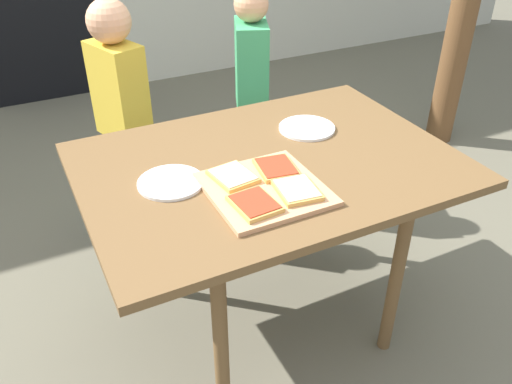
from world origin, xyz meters
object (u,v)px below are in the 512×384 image
(pizza_slice_far_left, at_px, (233,176))
(plate_white_left, at_px, (171,182))
(child_right, at_px, (252,91))
(pizza_slice_near_right, at_px, (297,190))
(cutting_board, at_px, (265,189))
(dining_table, at_px, (269,179))
(child_left, at_px, (122,108))
(pizza_slice_far_right, at_px, (276,168))
(plate_white_right, at_px, (307,128))
(pizza_slice_near_left, at_px, (255,204))

(pizza_slice_far_left, xyz_separation_m, plate_white_left, (-0.17, 0.08, -0.02))
(child_right, bearing_deg, pizza_slice_near_right, -108.85)
(pizza_slice_far_left, bearing_deg, cutting_board, -52.97)
(dining_table, relative_size, child_left, 1.11)
(plate_white_left, bearing_deg, pizza_slice_near_right, -36.96)
(child_right, bearing_deg, dining_table, -112.11)
(pizza_slice_far_right, relative_size, plate_white_right, 0.76)
(pizza_slice_near_right, height_order, child_left, child_left)
(pizza_slice_far_left, relative_size, pizza_slice_near_left, 1.04)
(pizza_slice_near_right, relative_size, pizza_slice_far_right, 0.99)
(child_right, bearing_deg, cutting_board, -113.79)
(child_left, height_order, child_right, child_left)
(pizza_slice_near_right, distance_m, child_right, 1.06)
(pizza_slice_near_left, distance_m, child_right, 1.12)
(cutting_board, relative_size, pizza_slice_near_left, 2.30)
(pizza_slice_near_left, xyz_separation_m, child_right, (0.48, 1.01, -0.13))
(cutting_board, height_order, child_right, child_right)
(plate_white_left, relative_size, child_left, 0.19)
(pizza_slice_near_right, bearing_deg, pizza_slice_far_right, 87.57)
(plate_white_right, bearing_deg, pizza_slice_far_right, -137.51)
(dining_table, xyz_separation_m, pizza_slice_far_left, (-0.16, -0.07, 0.09))
(pizza_slice_far_right, relative_size, plate_white_left, 0.76)
(child_right, bearing_deg, pizza_slice_far_left, -119.29)
(pizza_slice_near_left, distance_m, pizza_slice_near_right, 0.14)
(pizza_slice_near_left, xyz_separation_m, plate_white_left, (-0.16, 0.24, -0.02))
(dining_table, height_order, plate_white_left, plate_white_left)
(pizza_slice_near_right, xyz_separation_m, child_left, (-0.26, 1.03, -0.11))
(dining_table, xyz_separation_m, child_right, (0.32, 0.78, -0.03))
(dining_table, bearing_deg, cutting_board, -121.63)
(dining_table, relative_size, pizza_slice_near_left, 8.20)
(pizza_slice_far_right, relative_size, child_right, 0.14)
(pizza_slice_far_right, relative_size, child_left, 0.14)
(dining_table, bearing_deg, pizza_slice_near_right, -96.38)
(plate_white_right, bearing_deg, plate_white_left, -166.52)
(pizza_slice_far_left, relative_size, pizza_slice_near_right, 1.01)
(child_left, bearing_deg, pizza_slice_far_right, -73.41)
(plate_white_right, xyz_separation_m, child_right, (0.09, 0.63, -0.11))
(cutting_board, distance_m, plate_white_left, 0.29)
(cutting_board, xyz_separation_m, child_left, (-0.19, 0.96, -0.09))
(child_right, bearing_deg, plate_white_left, -130.04)
(dining_table, xyz_separation_m, pizza_slice_near_right, (-0.02, -0.22, 0.09))
(pizza_slice_far_left, bearing_deg, pizza_slice_near_left, -92.35)
(plate_white_left, bearing_deg, plate_white_right, 13.48)
(pizza_slice_far_left, xyz_separation_m, plate_white_right, (0.39, 0.21, -0.02))
(pizza_slice_near_left, bearing_deg, child_right, 64.46)
(pizza_slice_far_right, bearing_deg, dining_table, 77.27)
(plate_white_left, height_order, plate_white_right, same)
(cutting_board, distance_m, plate_white_right, 0.44)
(dining_table, distance_m, pizza_slice_near_left, 0.30)
(pizza_slice_near_left, distance_m, pizza_slice_far_right, 0.21)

